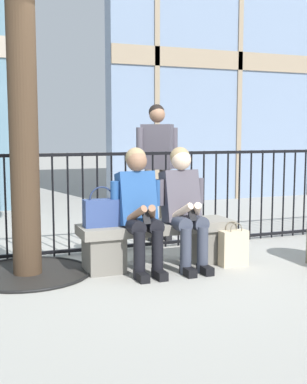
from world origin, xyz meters
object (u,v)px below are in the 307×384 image
Objects in this scene: seated_person_with_phone at (139,206)px; handbag_on_bench at (102,212)px; seated_person_companion at (184,203)px; shopping_bag at (233,248)px; bystander_at_railing at (157,161)px; stone_bench at (157,240)px.

seated_person_with_phone is 3.09× the size of handbag_on_bench.
seated_person_companion is at bearing 0.00° from seated_person_with_phone.
bystander_at_railing is (-0.25, 1.50, 0.81)m from shopping_bag.
shopping_bag is (1.31, -0.27, -0.40)m from handbag_on_bench.
handbag_on_bench is at bearing -130.83° from bystander_at_railing.
handbag_on_bench is 0.87× the size of shopping_bag.
seated_person_companion is at bearing -100.34° from bystander_at_railing.
seated_person_with_phone is 2.68× the size of shopping_bag.
stone_bench is at bearing 159.24° from shopping_bag.
stone_bench is at bearing -111.58° from bystander_at_railing.
handbag_on_bench is at bearing 160.95° from seated_person_with_phone.
bystander_at_railing is at bearing 68.42° from stone_bench.
shopping_bag is (0.97, -0.15, -0.46)m from seated_person_with_phone.
handbag_on_bench reaches higher than shopping_bag.
shopping_bag is at bearing -20.76° from stone_bench.
seated_person_with_phone is 1.00× the size of seated_person_companion.
seated_person_companion is 0.71× the size of bystander_at_railing.
seated_person_with_phone is 0.71× the size of bystander_at_railing.
seated_person_with_phone is (-0.24, -0.13, 0.38)m from stone_bench.
bystander_at_railing reaches higher than seated_person_with_phone.
seated_person_with_phone and seated_person_companion have the same top height.
stone_bench is 0.94× the size of bystander_at_railing.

